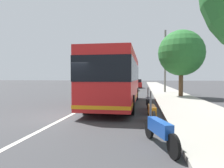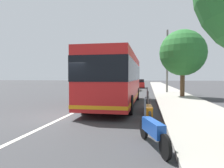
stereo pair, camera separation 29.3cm
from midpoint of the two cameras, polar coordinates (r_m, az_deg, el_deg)
ground_plane at (r=9.85m, az=-12.31°, el=-9.06°), size 220.00×220.00×0.00m
sidewalk_curb at (r=19.18m, az=18.00°, el=-3.57°), size 110.00×3.60×0.14m
lane_divider_line at (r=19.38m, az=-0.86°, el=-3.62°), size 110.00×0.16×0.01m
coach_bus at (r=13.33m, az=1.98°, el=1.88°), size 10.27×2.63×3.26m
motorcycle_nearest_curb at (r=5.59m, az=13.03°, el=-12.67°), size 2.07×0.77×1.24m
motorcycle_angled at (r=8.02m, az=11.45°, el=-8.03°), size 2.23×0.29×1.29m
motorcycle_far_end at (r=11.11m, az=10.71°, el=-5.26°), size 2.42×0.24×1.29m
car_far_distant at (r=43.93m, az=2.60°, el=0.37°), size 4.48×2.20×1.43m
car_oncoming at (r=28.61m, az=6.00°, el=-0.52°), size 4.63×1.81×1.40m
car_ahead_same_lane at (r=35.72m, az=8.00°, el=0.04°), size 4.04×1.92×1.54m
roadside_tree_mid_block at (r=19.56m, az=19.87°, el=8.30°), size 4.17×4.17×6.19m
utility_pole at (r=24.37m, az=15.74°, el=6.11°), size 0.23×0.23×7.37m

